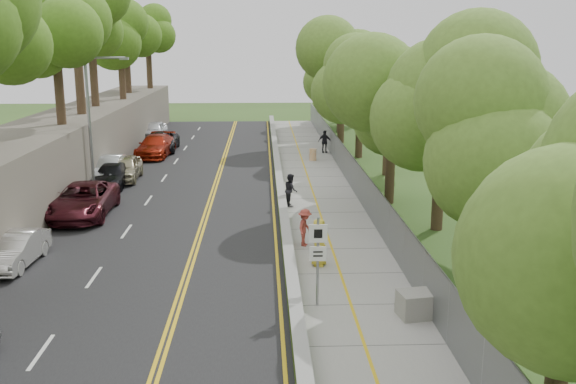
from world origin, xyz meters
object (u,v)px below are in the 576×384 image
Objects in this scene: streetlight at (93,115)px; person_far at (325,142)px; concrete_block at (418,304)px; car_2 at (83,200)px; painter_0 at (319,242)px; construction_barrel at (313,155)px; car_1 at (15,250)px; signpost at (318,252)px.

streetlight is 20.02m from person_far.
person_far reaches higher than concrete_block.
car_2 is (0.54, -5.20, -3.77)m from streetlight.
streetlight reaches higher than car_2.
painter_0 is 1.06× the size of person_far.
painter_0 is at bearing -93.87° from construction_barrel.
concrete_block is at bearing -87.46° from construction_barrel.
concrete_block is 0.69× the size of person_far.
car_2 is at bearing 78.90° from painter_0.
painter_0 is at bearing 119.15° from concrete_block.
construction_barrel is at bearing 36.33° from streetlight.
car_1 is 29.66m from person_far.
construction_barrel is at bearing 19.48° from painter_0.
painter_0 is (11.37, -7.80, 0.13)m from car_2.
car_1 is at bearing 159.15° from signpost.
car_1 is (-11.65, 4.44, -1.25)m from signpost.
concrete_block is 5.75m from painter_0.
person_far is at bearing 62.98° from car_1.
concrete_block is 31.13m from person_far.
car_1 is at bearing -96.23° from car_2.
construction_barrel is (13.46, 9.90, -4.16)m from streetlight.
painter_0 is (-2.79, 5.00, 0.54)m from concrete_block.
streetlight reaches higher than car_1.
car_2 is (-10.97, 11.82, -1.09)m from signpost.
streetlight reaches higher than person_far.
painter_0 is 26.27m from person_far.
signpost is at bearing -55.92° from streetlight.
streetlight is at bearing 65.85° from painter_0.
signpost reaches higher than concrete_block.
signpost reaches higher than construction_barrel.
streetlight is 6.44m from car_2.
car_1 is at bearing -90.63° from streetlight.
signpost is 27.03m from construction_barrel.
car_2 is at bearing 132.87° from signpost.
person_far is (1.20, 3.23, 0.47)m from construction_barrel.
streetlight is 18.00m from painter_0.
signpost is 16.16m from car_2.
streetlight is at bearing -143.67° from construction_barrel.
construction_barrel is 0.70× the size of concrete_block.
painter_0 reaches higher than construction_barrel.
car_1 is 12.06m from painter_0.
concrete_block is 0.65× the size of painter_0.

